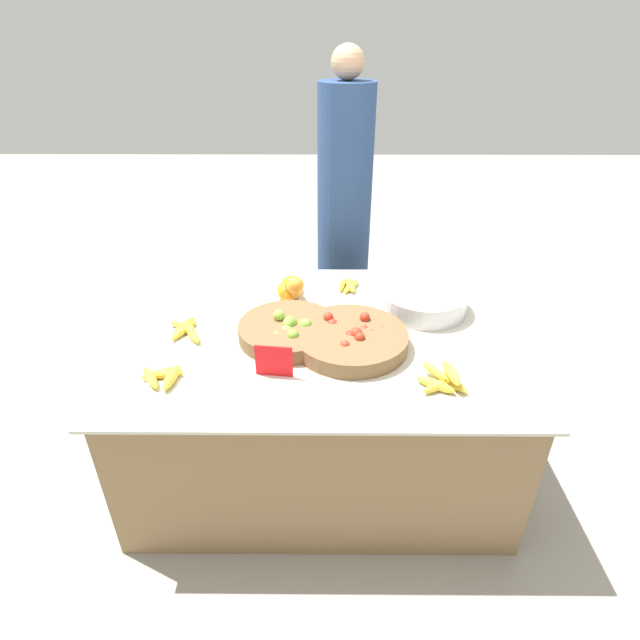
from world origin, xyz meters
TOP-DOWN VIEW (x-y plane):
  - ground_plane at (0.00, 0.00)m, footprint 12.00×12.00m
  - market_table at (0.00, 0.00)m, footprint 1.50×1.15m
  - lime_bowl at (-0.12, -0.05)m, footprint 0.39×0.39m
  - tomato_basket at (0.12, -0.11)m, footprint 0.43×0.43m
  - orange_pile at (-0.13, 0.27)m, footprint 0.12×0.19m
  - metal_bowl at (0.44, 0.18)m, footprint 0.36×0.36m
  - price_sign at (-0.16, -0.29)m, footprint 0.13×0.02m
  - banana_bunch_front_left at (0.13, 0.37)m, footprint 0.11×0.15m
  - banana_bunch_middle_right at (-0.53, -0.02)m, footprint 0.16×0.20m
  - banana_bunch_middle_left at (0.42, -0.35)m, footprint 0.18×0.16m
  - banana_bunch_front_center at (-0.54, -0.32)m, footprint 0.16×0.14m
  - vendor_person at (0.13, 0.95)m, footprint 0.29×0.29m

SIDE VIEW (x-z plane):
  - ground_plane at x=0.00m, z-range 0.00..0.00m
  - market_table at x=0.00m, z-range 0.00..0.62m
  - banana_bunch_front_left at x=0.13m, z-range 0.62..0.65m
  - banana_bunch_middle_right at x=-0.53m, z-range 0.62..0.65m
  - banana_bunch_front_center at x=-0.54m, z-range 0.62..0.65m
  - banana_bunch_middle_left at x=0.42m, z-range 0.61..0.68m
  - tomato_basket at x=0.12m, z-range 0.61..0.70m
  - lime_bowl at x=-0.12m, z-range 0.60..0.70m
  - metal_bowl at x=0.44m, z-range 0.62..0.71m
  - orange_pile at x=-0.13m, z-range 0.60..0.73m
  - price_sign at x=-0.16m, z-range 0.62..0.74m
  - vendor_person at x=0.13m, z-range -0.05..1.55m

